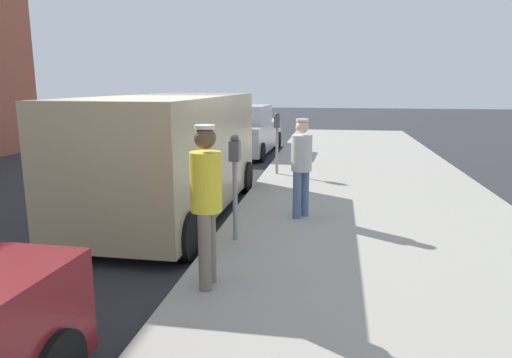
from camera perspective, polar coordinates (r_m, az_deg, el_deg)
name	(u,v)px	position (r m, az deg, el deg)	size (l,w,h in m)	color
ground_plane	(164,229)	(7.87, -11.16, -6.08)	(80.00, 80.00, 0.00)	#2D2D33
sidewalk_slab	(383,236)	(7.42, 15.27, -6.75)	(5.00, 32.00, 0.15)	#9E998E
parking_meter_near	(235,169)	(6.54, -2.60, 1.21)	(0.14, 0.18, 1.52)	gray
parking_meter_far	(277,132)	(11.51, 2.59, 5.71)	(0.14, 0.18, 1.52)	gray
pedestrian_in_gray	(302,162)	(7.73, 5.59, 2.09)	(0.34, 0.34, 1.65)	#4C608C
pedestrian_in_yellow	(206,195)	(5.02, -6.11, -2.01)	(0.34, 0.36, 1.79)	#726656
parked_van	(170,153)	(8.43, -10.45, 3.20)	(2.18, 5.22, 2.15)	tan
parked_sedan_ahead	(245,132)	(15.90, -1.41, 5.78)	(2.09, 4.47, 1.65)	#BCBCC1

